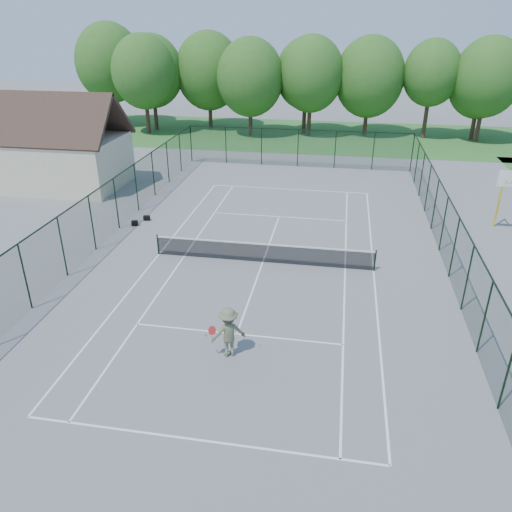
# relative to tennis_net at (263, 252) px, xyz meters

# --- Properties ---
(ground) EXTENTS (140.00, 140.00, 0.00)m
(ground) POSITION_rel_tennis_net_xyz_m (0.00, 0.00, -0.58)
(ground) COLOR gray
(ground) RESTS_ON ground
(grass_far) EXTENTS (80.00, 16.00, 0.01)m
(grass_far) POSITION_rel_tennis_net_xyz_m (0.00, 30.00, -0.57)
(grass_far) COLOR #387731
(grass_far) RESTS_ON ground
(court_lines) EXTENTS (11.05, 23.85, 0.01)m
(court_lines) POSITION_rel_tennis_net_xyz_m (0.00, 0.00, -0.57)
(court_lines) COLOR white
(court_lines) RESTS_ON ground
(tennis_net) EXTENTS (11.08, 0.08, 1.10)m
(tennis_net) POSITION_rel_tennis_net_xyz_m (0.00, 0.00, 0.00)
(tennis_net) COLOR black
(tennis_net) RESTS_ON ground
(fence_enclosure) EXTENTS (18.05, 36.05, 3.02)m
(fence_enclosure) POSITION_rel_tennis_net_xyz_m (0.00, 0.00, 0.98)
(fence_enclosure) COLOR #193621
(fence_enclosure) RESTS_ON ground
(utility_building) EXTENTS (8.60, 6.27, 6.63)m
(utility_building) POSITION_rel_tennis_net_xyz_m (-16.00, 10.00, 2.54)
(utility_building) COLOR beige
(utility_building) RESTS_ON ground
(tree_line_far) EXTENTS (39.40, 6.40, 9.70)m
(tree_line_far) POSITION_rel_tennis_net_xyz_m (0.00, 30.00, 5.42)
(tree_line_far) COLOR #492F21
(tree_line_far) RESTS_ON ground
(basketball_goal) EXTENTS (1.20, 1.43, 3.65)m
(basketball_goal) POSITION_rel_tennis_net_xyz_m (12.67, 6.44, 1.99)
(basketball_goal) COLOR gold
(basketball_goal) RESTS_ON ground
(sports_bag_a) EXTENTS (0.44, 0.34, 0.31)m
(sports_bag_a) POSITION_rel_tennis_net_xyz_m (-8.24, 3.50, -0.42)
(sports_bag_a) COLOR black
(sports_bag_a) RESTS_ON ground
(sports_bag_b) EXTENTS (0.39, 0.27, 0.29)m
(sports_bag_b) POSITION_rel_tennis_net_xyz_m (-7.86, 4.44, -0.43)
(sports_bag_b) COLOR black
(sports_bag_b) RESTS_ON ground
(tennis_player) EXTENTS (1.72, 1.19, 1.95)m
(tennis_player) POSITION_rel_tennis_net_xyz_m (-0.02, -7.72, 0.40)
(tennis_player) COLOR #62694A
(tennis_player) RESTS_ON ground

